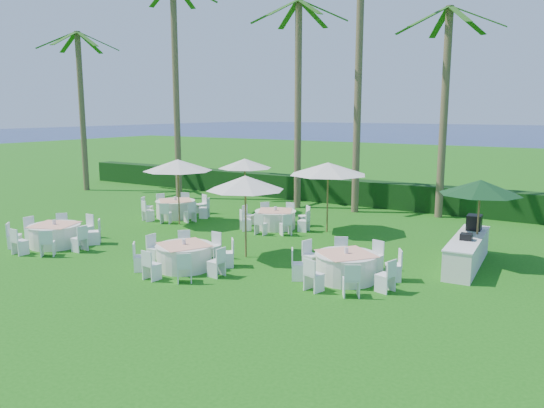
{
  "coord_description": "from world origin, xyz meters",
  "views": [
    {
      "loc": [
        10.8,
        -11.98,
        4.56
      ],
      "look_at": [
        1.16,
        3.67,
        1.3
      ],
      "focal_mm": 35.0,
      "sensor_mm": 36.0,
      "label": 1
    }
  ],
  "objects_px": {
    "banquet_table_b": "(184,256)",
    "banquet_table_a": "(55,235)",
    "umbrella_a": "(178,165)",
    "buffet_table": "(467,250)",
    "umbrella_b": "(245,183)",
    "umbrella_green": "(480,187)",
    "banquet_table_c": "(346,266)",
    "umbrella_d": "(328,169)",
    "umbrella_c": "(245,163)",
    "banquet_table_e": "(275,219)",
    "banquet_table_d": "(176,208)"
  },
  "relations": [
    {
      "from": "banquet_table_b",
      "to": "banquet_table_a",
      "type": "bearing_deg",
      "value": -176.94
    },
    {
      "from": "umbrella_a",
      "to": "buffet_table",
      "type": "relative_size",
      "value": 0.72
    },
    {
      "from": "buffet_table",
      "to": "umbrella_b",
      "type": "bearing_deg",
      "value": -156.56
    },
    {
      "from": "umbrella_green",
      "to": "buffet_table",
      "type": "height_order",
      "value": "umbrella_green"
    },
    {
      "from": "buffet_table",
      "to": "umbrella_a",
      "type": "bearing_deg",
      "value": -179.92
    },
    {
      "from": "banquet_table_c",
      "to": "umbrella_b",
      "type": "relative_size",
      "value": 1.14
    },
    {
      "from": "buffet_table",
      "to": "umbrella_d",
      "type": "bearing_deg",
      "value": 161.25
    },
    {
      "from": "umbrella_c",
      "to": "umbrella_green",
      "type": "relative_size",
      "value": 0.96
    },
    {
      "from": "umbrella_a",
      "to": "banquet_table_a",
      "type": "bearing_deg",
      "value": -104.1
    },
    {
      "from": "banquet_table_c",
      "to": "umbrella_green",
      "type": "relative_size",
      "value": 1.17
    },
    {
      "from": "umbrella_b",
      "to": "buffet_table",
      "type": "height_order",
      "value": "umbrella_b"
    },
    {
      "from": "umbrella_d",
      "to": "banquet_table_c",
      "type": "bearing_deg",
      "value": -59.19
    },
    {
      "from": "umbrella_d",
      "to": "umbrella_b",
      "type": "bearing_deg",
      "value": -98.01
    },
    {
      "from": "banquet_table_a",
      "to": "banquet_table_b",
      "type": "relative_size",
      "value": 1.03
    },
    {
      "from": "banquet_table_a",
      "to": "banquet_table_e",
      "type": "height_order",
      "value": "banquet_table_a"
    },
    {
      "from": "umbrella_a",
      "to": "umbrella_c",
      "type": "distance_m",
      "value": 3.53
    },
    {
      "from": "umbrella_a",
      "to": "umbrella_d",
      "type": "relative_size",
      "value": 0.94
    },
    {
      "from": "banquet_table_b",
      "to": "umbrella_b",
      "type": "bearing_deg",
      "value": 67.32
    },
    {
      "from": "banquet_table_c",
      "to": "umbrella_c",
      "type": "bearing_deg",
      "value": 140.1
    },
    {
      "from": "umbrella_c",
      "to": "umbrella_green",
      "type": "xyz_separation_m",
      "value": [
        10.47,
        -2.9,
        0.08
      ]
    },
    {
      "from": "umbrella_green",
      "to": "umbrella_c",
      "type": "bearing_deg",
      "value": 164.51
    },
    {
      "from": "umbrella_a",
      "to": "umbrella_d",
      "type": "distance_m",
      "value": 6.02
    },
    {
      "from": "banquet_table_e",
      "to": "umbrella_green",
      "type": "relative_size",
      "value": 1.11
    },
    {
      "from": "umbrella_c",
      "to": "banquet_table_a",
      "type": "bearing_deg",
      "value": -104.34
    },
    {
      "from": "umbrella_c",
      "to": "umbrella_d",
      "type": "xyz_separation_m",
      "value": [
        4.82,
        -1.53,
        0.19
      ]
    },
    {
      "from": "umbrella_b",
      "to": "umbrella_green",
      "type": "bearing_deg",
      "value": 26.62
    },
    {
      "from": "banquet_table_c",
      "to": "banquet_table_e",
      "type": "bearing_deg",
      "value": 137.9
    },
    {
      "from": "umbrella_a",
      "to": "umbrella_green",
      "type": "height_order",
      "value": "umbrella_a"
    },
    {
      "from": "umbrella_d",
      "to": "buffet_table",
      "type": "relative_size",
      "value": 0.77
    },
    {
      "from": "umbrella_green",
      "to": "banquet_table_c",
      "type": "bearing_deg",
      "value": -126.42
    },
    {
      "from": "banquet_table_e",
      "to": "umbrella_d",
      "type": "xyz_separation_m",
      "value": [
        1.99,
        0.5,
        2.04
      ]
    },
    {
      "from": "banquet_table_a",
      "to": "umbrella_green",
      "type": "relative_size",
      "value": 1.17
    },
    {
      "from": "banquet_table_c",
      "to": "umbrella_d",
      "type": "relative_size",
      "value": 1.01
    },
    {
      "from": "banquet_table_c",
      "to": "umbrella_green",
      "type": "height_order",
      "value": "umbrella_green"
    },
    {
      "from": "banquet_table_d",
      "to": "umbrella_d",
      "type": "bearing_deg",
      "value": 7.55
    },
    {
      "from": "banquet_table_b",
      "to": "umbrella_c",
      "type": "xyz_separation_m",
      "value": [
        -3.37,
        8.02,
        1.84
      ]
    },
    {
      "from": "banquet_table_e",
      "to": "umbrella_d",
      "type": "relative_size",
      "value": 0.96
    },
    {
      "from": "umbrella_a",
      "to": "umbrella_green",
      "type": "distance_m",
      "value": 11.38
    },
    {
      "from": "umbrella_d",
      "to": "buffet_table",
      "type": "bearing_deg",
      "value": -18.75
    },
    {
      "from": "buffet_table",
      "to": "umbrella_green",
      "type": "bearing_deg",
      "value": 72.56
    },
    {
      "from": "banquet_table_d",
      "to": "banquet_table_e",
      "type": "height_order",
      "value": "banquet_table_d"
    },
    {
      "from": "banquet_table_b",
      "to": "banquet_table_e",
      "type": "bearing_deg",
      "value": 95.11
    },
    {
      "from": "banquet_table_d",
      "to": "umbrella_d",
      "type": "distance_m",
      "value": 7.15
    },
    {
      "from": "umbrella_b",
      "to": "umbrella_c",
      "type": "xyz_separation_m",
      "value": [
        -4.19,
        6.05,
        -0.13
      ]
    },
    {
      "from": "banquet_table_e",
      "to": "umbrella_green",
      "type": "height_order",
      "value": "umbrella_green"
    },
    {
      "from": "umbrella_a",
      "to": "buffet_table",
      "type": "bearing_deg",
      "value": 0.08
    },
    {
      "from": "umbrella_b",
      "to": "umbrella_d",
      "type": "height_order",
      "value": "umbrella_d"
    },
    {
      "from": "banquet_table_b",
      "to": "buffet_table",
      "type": "bearing_deg",
      "value": 33.64
    },
    {
      "from": "banquet_table_d",
      "to": "umbrella_a",
      "type": "relative_size",
      "value": 1.04
    },
    {
      "from": "banquet_table_c",
      "to": "umbrella_green",
      "type": "distance_m",
      "value": 4.89
    }
  ]
}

